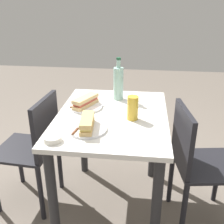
# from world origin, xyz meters

# --- Properties ---
(ground_plane) EXTENTS (8.00, 8.00, 0.00)m
(ground_plane) POSITION_xyz_m (0.00, 0.00, 0.00)
(ground_plane) COLOR #6B6056
(dining_table) EXTENTS (0.96, 0.73, 0.77)m
(dining_table) POSITION_xyz_m (0.00, 0.00, 0.63)
(dining_table) COLOR silver
(dining_table) RESTS_ON ground
(chair_far) EXTENTS (0.43, 0.43, 0.87)m
(chair_far) POSITION_xyz_m (-0.01, 0.56, 0.50)
(chair_far) COLOR black
(chair_far) RESTS_ON ground
(chair_near) EXTENTS (0.46, 0.46, 0.87)m
(chair_near) POSITION_xyz_m (-0.06, -0.56, 0.50)
(chair_near) COLOR black
(chair_near) RESTS_ON ground
(plate_near) EXTENTS (0.23, 0.23, 0.01)m
(plate_near) POSITION_xyz_m (0.10, 0.20, 0.78)
(plate_near) COLOR white
(plate_near) RESTS_ON dining_table
(baguette_sandwich_near) EXTENTS (0.23, 0.16, 0.07)m
(baguette_sandwich_near) POSITION_xyz_m (0.10, 0.20, 0.82)
(baguette_sandwich_near) COLOR #DBB77A
(baguette_sandwich_near) RESTS_ON plate_near
(knife_near) EXTENTS (0.15, 0.11, 0.01)m
(knife_near) POSITION_xyz_m (0.11, 0.25, 0.79)
(knife_near) COLOR silver
(knife_near) RESTS_ON plate_near
(plate_far) EXTENTS (0.23, 0.23, 0.01)m
(plate_far) POSITION_xyz_m (-0.24, 0.12, 0.78)
(plate_far) COLOR white
(plate_far) RESTS_ON dining_table
(baguette_sandwich_far) EXTENTS (0.22, 0.09, 0.07)m
(baguette_sandwich_far) POSITION_xyz_m (-0.24, 0.12, 0.82)
(baguette_sandwich_far) COLOR tan
(baguette_sandwich_far) RESTS_ON plate_far
(knife_far) EXTENTS (0.18, 0.04, 0.01)m
(knife_far) POSITION_xyz_m (-0.25, 0.17, 0.79)
(knife_far) COLOR silver
(knife_far) RESTS_ON plate_far
(water_bottle) EXTENTS (0.07, 0.07, 0.32)m
(water_bottle) POSITION_xyz_m (0.29, -0.01, 0.90)
(water_bottle) COLOR #99C6B7
(water_bottle) RESTS_ON dining_table
(beer_glass) EXTENTS (0.07, 0.07, 0.16)m
(beer_glass) POSITION_xyz_m (-0.05, -0.14, 0.85)
(beer_glass) COLOR gold
(beer_glass) RESTS_ON dining_table
(olive_bowl) EXTENTS (0.10, 0.10, 0.03)m
(olive_bowl) POSITION_xyz_m (-0.39, 0.28, 0.79)
(olive_bowl) COLOR silver
(olive_bowl) RESTS_ON dining_table
(paper_napkin) EXTENTS (0.17, 0.17, 0.00)m
(paper_napkin) POSITION_xyz_m (0.35, -0.20, 0.78)
(paper_napkin) COLOR white
(paper_napkin) RESTS_ON dining_table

